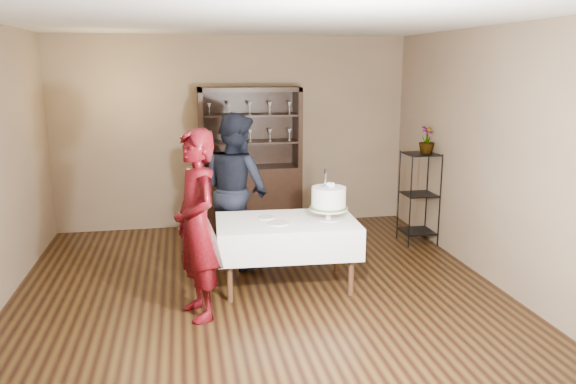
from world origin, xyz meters
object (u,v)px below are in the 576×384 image
china_hutch (251,183)px  woman (197,225)px  plant_etagere (419,194)px  potted_plant (427,140)px  man (236,189)px  cake_table (287,236)px  cake (329,199)px

china_hutch → woman: china_hutch is taller
plant_etagere → potted_plant: 0.72m
plant_etagere → woman: woman is taller
china_hutch → woman: 2.90m
china_hutch → man: bearing=-103.6°
potted_plant → cake_table: bearing=-151.0°
potted_plant → china_hutch: bearing=152.7°
woman → china_hutch: bearing=145.5°
woman → man: size_ratio=0.99×
woman → man: bearing=142.6°
cake_table → potted_plant: 2.45m
woman → potted_plant: woman is taller
china_hutch → plant_etagere: bearing=-26.8°
plant_etagere → cake_table: bearing=-149.5°
plant_etagere → woman: bearing=-149.3°
cake_table → man: 1.00m
woman → potted_plant: (2.95, 1.68, 0.49)m
china_hutch → plant_etagere: 2.33m
plant_etagere → china_hutch: bearing=153.2°
cake_table → plant_etagere: bearing=30.5°
china_hutch → potted_plant: bearing=-27.3°
cake_table → man: bearing=117.8°
woman → man: man is taller
woman → cake_table: bearing=103.0°
plant_etagere → cake_table: size_ratio=0.81×
cake_table → potted_plant: bearing=29.0°
plant_etagere → man: bearing=-172.3°
china_hutch → cake_table: size_ratio=1.34×
cake_table → cake: (0.43, -0.07, 0.39)m
woman → cake: (1.36, 0.49, 0.06)m
cake_table → cake: 0.58m
china_hutch → man: size_ratio=1.13×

